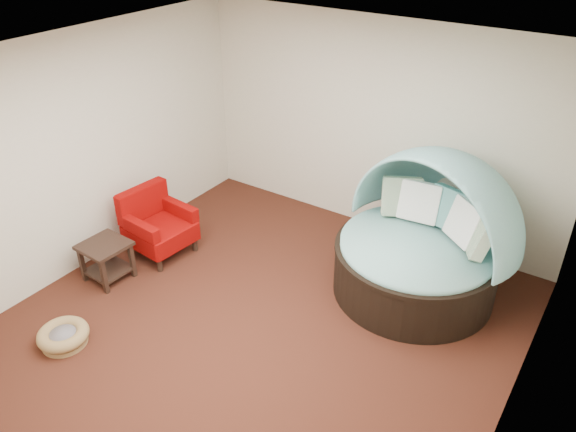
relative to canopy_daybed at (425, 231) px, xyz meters
The scene contains 10 objects.
floor 2.05m from the canopy_daybed, 127.33° to the right, with size 5.00×5.00×0.00m, color #411C12.
wall_back 1.64m from the canopy_daybed, 139.22° to the left, with size 5.00×5.00×0.00m, color beige.
wall_front 4.22m from the canopy_daybed, 106.01° to the right, with size 5.00×5.00×0.00m, color beige.
wall_left 4.00m from the canopy_daybed, 157.55° to the right, with size 5.00×5.00×0.00m, color beige.
wall_right 2.12m from the canopy_daybed, 48.16° to the right, with size 5.00×5.00×0.00m, color beige.
ceiling 2.77m from the canopy_daybed, 127.33° to the right, with size 5.00×5.00×0.00m, color white.
canopy_daybed is the anchor object (origin of this frame).
pet_basket 4.01m from the canopy_daybed, 132.47° to the right, with size 0.60×0.60×0.18m.
red_armchair 3.29m from the canopy_daybed, 159.82° to the right, with size 0.79×0.79×0.85m.
side_table 3.70m from the canopy_daybed, 149.01° to the right, with size 0.53×0.53×0.49m.
Camera 1 is at (2.81, -3.73, 4.08)m, focal length 35.00 mm.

